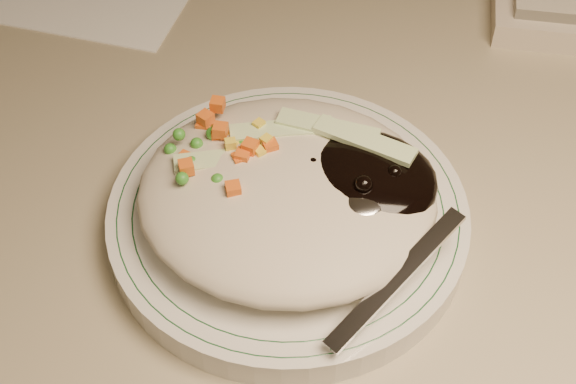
# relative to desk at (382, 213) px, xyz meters

# --- Properties ---
(desk) EXTENTS (1.40, 0.70, 0.74)m
(desk) POSITION_rel_desk_xyz_m (0.00, 0.00, 0.00)
(desk) COLOR gray
(desk) RESTS_ON ground
(plate) EXTENTS (0.24, 0.24, 0.02)m
(plate) POSITION_rel_desk_xyz_m (-0.07, -0.19, 0.21)
(plate) COLOR silver
(plate) RESTS_ON desk
(plate_rim) EXTENTS (0.23, 0.23, 0.00)m
(plate_rim) POSITION_rel_desk_xyz_m (-0.07, -0.19, 0.22)
(plate_rim) COLOR #144723
(plate_rim) RESTS_ON plate
(meal) EXTENTS (0.21, 0.19, 0.05)m
(meal) POSITION_rel_desk_xyz_m (-0.06, -0.19, 0.24)
(meal) COLOR #BAAF97
(meal) RESTS_ON plate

